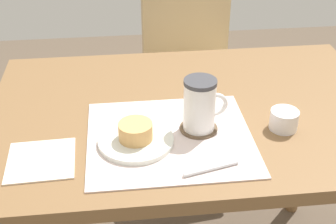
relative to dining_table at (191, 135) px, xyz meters
name	(u,v)px	position (x,y,z in m)	size (l,w,h in m)	color
dining_table	(191,135)	(0.00, 0.00, 0.00)	(1.07, 0.72, 0.70)	brown
wooden_chair	(193,66)	(0.13, 0.72, -0.15)	(0.47, 0.47, 0.83)	#D1B27F
placemat	(170,138)	(-0.07, -0.13, 0.09)	(0.40, 0.35, 0.00)	silver
pastry_plate	(136,141)	(-0.16, -0.15, 0.10)	(0.18, 0.18, 0.01)	silver
pastry	(136,131)	(-0.16, -0.15, 0.12)	(0.08, 0.08, 0.04)	#E0A860
coffee_coaster	(197,128)	(0.00, -0.11, 0.09)	(0.09, 0.09, 0.01)	brown
coffee_mug	(199,104)	(0.00, -0.11, 0.16)	(0.11, 0.08, 0.13)	white
teaspoon	(209,169)	(0.00, -0.27, 0.09)	(0.01, 0.01, 0.13)	silver
paper_napkin	(41,160)	(-0.37, -0.19, 0.09)	(0.15, 0.15, 0.00)	silver
sugar_bowl	(284,120)	(0.21, -0.12, 0.11)	(0.07, 0.07, 0.05)	white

